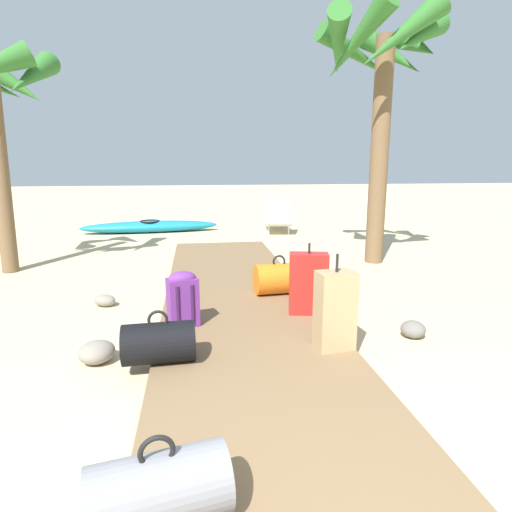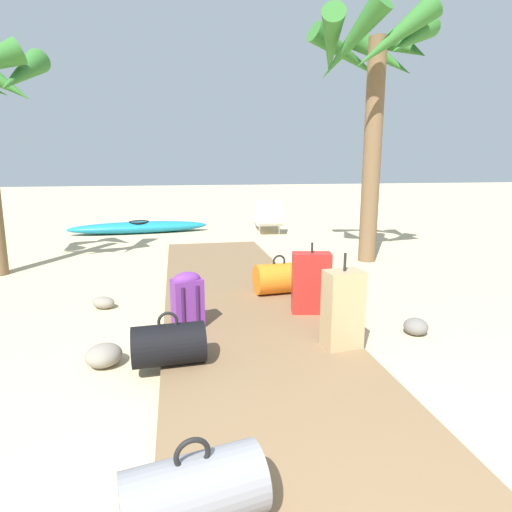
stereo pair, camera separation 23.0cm
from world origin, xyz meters
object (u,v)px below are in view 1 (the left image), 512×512
suitcase_tan (335,310)px  kayak (150,226)px  duffel_bag_black (159,343)px  duffel_bag_grey (159,489)px  suitcase_red (308,283)px  lounge_chair (277,219)px  palm_tree_far_right (379,69)px  duffel_bag_orange (279,279)px  backpack_purple (183,298)px

suitcase_tan → kayak: bearing=107.6°
duffel_bag_black → kayak: bearing=96.3°
suitcase_tan → duffel_bag_grey: 2.14m
suitcase_red → duffel_bag_grey: (-1.37, -2.53, -0.17)m
kayak → suitcase_tan: bearing=-72.4°
suitcase_red → lounge_chair: size_ratio=0.49×
lounge_chair → duffel_bag_black: bearing=-108.6°
suitcase_tan → duffel_bag_grey: bearing=-129.8°
palm_tree_far_right → lounge_chair: size_ratio=2.54×
duffel_bag_black → duffel_bag_orange: size_ratio=0.96×
suitcase_tan → palm_tree_far_right: (1.77, 3.42, 2.69)m
backpack_purple → duffel_bag_grey: size_ratio=0.83×
suitcase_red → duffel_bag_orange: bearing=103.3°
duffel_bag_orange → suitcase_tan: bearing=-84.1°
suitcase_red → duffel_bag_orange: suitcase_red is taller
palm_tree_far_right → lounge_chair: 4.51m
duffel_bag_black → kayak: size_ratio=0.18×
suitcase_red → duffel_bag_orange: size_ratio=1.25×
suitcase_red → palm_tree_far_right: (1.76, 2.54, 2.71)m
duffel_bag_grey → duffel_bag_orange: bearing=69.8°
backpack_purple → lounge_chair: (2.15, 6.13, -0.05)m
duffel_bag_orange → lounge_chair: bearing=79.2°
backpack_purple → suitcase_red: bearing=7.9°
duffel_bag_grey → lounge_chair: size_ratio=0.43×
kayak → palm_tree_far_right: bearing=-43.1°
backpack_purple → lounge_chair: size_ratio=0.36×
suitcase_tan → duffel_bag_grey: suitcase_tan is taller
duffel_bag_black → duffel_bag_orange: bearing=51.7°
duffel_bag_grey → kayak: duffel_bag_grey is taller
backpack_purple → kayak: bearing=98.5°
palm_tree_far_right → kayak: (-4.06, 3.80, -2.97)m
duffel_bag_grey → palm_tree_far_right: 6.61m
backpack_purple → palm_tree_far_right: (3.08, 2.72, 2.74)m
suitcase_tan → duffel_bag_black: size_ratio=1.42×
duffel_bag_orange → kayak: (-2.13, 5.60, -0.13)m
backpack_purple → kayak: 6.59m
duffel_bag_orange → backpack_purple: bearing=-141.5°
palm_tree_far_right → duffel_bag_black: bearing=-133.1°
duffel_bag_orange → duffel_bag_grey: duffel_bag_orange is taller
duffel_bag_black → kayak: duffel_bag_black is taller
duffel_bag_black → palm_tree_far_right: (3.26, 3.48, 2.87)m
suitcase_tan → duffel_bag_grey: size_ratio=1.25×
duffel_bag_grey → palm_tree_far_right: size_ratio=0.17×
suitcase_tan → duffel_bag_orange: 1.64m
suitcase_tan → suitcase_red: bearing=89.7°
suitcase_red → kayak: size_ratio=0.23×
suitcase_red → lounge_chair: bearing=82.1°
suitcase_tan → duffel_bag_orange: (-0.17, 1.62, -0.15)m
suitcase_red → lounge_chair: suitcase_red is taller
suitcase_tan → lounge_chair: 6.89m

